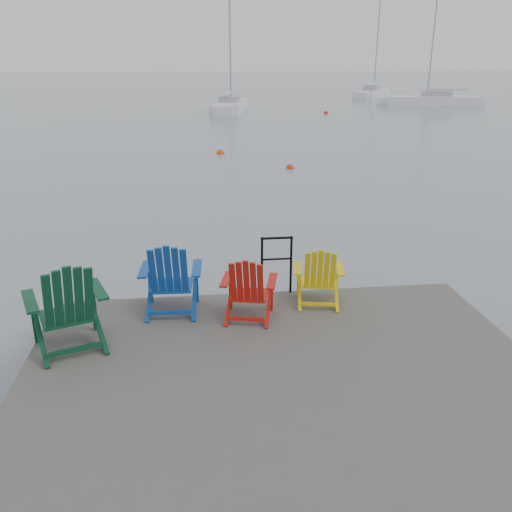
{
  "coord_description": "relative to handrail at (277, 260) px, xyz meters",
  "views": [
    {
      "loc": [
        -0.95,
        -5.04,
        3.85
      ],
      "look_at": [
        0.03,
        3.17,
        0.85
      ],
      "focal_mm": 38.0,
      "sensor_mm": 36.0,
      "label": 1
    }
  ],
  "objects": [
    {
      "name": "sailboat_near",
      "position": [
        2.01,
        36.89,
        -0.69
      ],
      "size": [
        3.63,
        8.41,
        11.29
      ],
      "rotation": [
        0.0,
        0.0,
        -0.19
      ],
      "color": "white",
      "rests_on": "ground"
    },
    {
      "name": "sailboat_mid",
      "position": [
        18.9,
        52.78,
        -0.69
      ],
      "size": [
        6.17,
        7.87,
        11.15
      ],
      "rotation": [
        0.0,
        0.0,
        -0.58
      ],
      "color": "white",
      "rests_on": "ground"
    },
    {
      "name": "dock",
      "position": [
        -0.25,
        -2.45,
        -0.69
      ],
      "size": [
        6.0,
        5.0,
        1.4
      ],
      "color": "#302D2A",
      "rests_on": "ground"
    },
    {
      "name": "handrail",
      "position": [
        0.0,
        0.0,
        0.0
      ],
      "size": [
        0.48,
        0.04,
        0.9
      ],
      "color": "black",
      "rests_on": "dock"
    },
    {
      "name": "chair_yellow",
      "position": [
        0.54,
        -0.47,
        -0.09
      ],
      "size": [
        0.8,
        0.75,
        0.9
      ],
      "rotation": [
        0.0,
        0.0,
        -0.18
      ],
      "color": "yellow",
      "rests_on": "dock"
    },
    {
      "name": "sailboat_far",
      "position": [
        20.48,
        40.87,
        -0.69
      ],
      "size": [
        8.31,
        3.59,
        11.18
      ],
      "rotation": [
        0.0,
        0.0,
        1.38
      ],
      "color": "white",
      "rests_on": "ground"
    },
    {
      "name": "buoy_d",
      "position": [
        0.63,
        35.93,
        -1.04
      ],
      "size": [
        0.35,
        0.35,
        0.35
      ],
      "primitive_type": "sphere",
      "color": "red",
      "rests_on": "ground"
    },
    {
      "name": "buoy_c",
      "position": [
        9.16,
        34.31,
        -1.04
      ],
      "size": [
        0.37,
        0.37,
        0.37
      ],
      "primitive_type": "sphere",
      "color": "red",
      "rests_on": "ground"
    },
    {
      "name": "buoy_a",
      "position": [
        2.47,
        12.54,
        -1.04
      ],
      "size": [
        0.32,
        0.32,
        0.32
      ],
      "primitive_type": "sphere",
      "color": "#BF340B",
      "rests_on": "ground"
    },
    {
      "name": "buoy_b",
      "position": [
        0.06,
        16.32,
        -1.04
      ],
      "size": [
        0.35,
        0.35,
        0.35
      ],
      "primitive_type": "sphere",
      "color": "#D0420C",
      "rests_on": "ground"
    },
    {
      "name": "chair_red",
      "position": [
        -0.51,
        -0.82,
        -0.08
      ],
      "size": [
        0.84,
        0.8,
        0.92
      ],
      "rotation": [
        0.0,
        0.0,
        -0.23
      ],
      "color": "#B7160D",
      "rests_on": "dock"
    },
    {
      "name": "ground",
      "position": [
        -0.25,
        -2.45,
        -1.04
      ],
      "size": [
        400.0,
        400.0,
        0.0
      ],
      "primitive_type": "plane",
      "color": "slate",
      "rests_on": "ground"
    },
    {
      "name": "chair_green",
      "position": [
        -2.75,
        -1.38,
        0.05
      ],
      "size": [
        1.12,
        1.07,
        1.16
      ],
      "rotation": [
        0.0,
        0.0,
        0.36
      ],
      "color": "#0A3821",
      "rests_on": "dock"
    },
    {
      "name": "chair_blue",
      "position": [
        -1.56,
        -0.49,
        -0.01
      ],
      "size": [
        0.88,
        0.82,
        1.06
      ],
      "rotation": [
        0.0,
        0.0,
        -0.06
      ],
      "color": "#0E3F96",
      "rests_on": "dock"
    }
  ]
}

